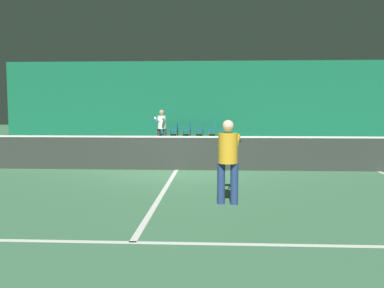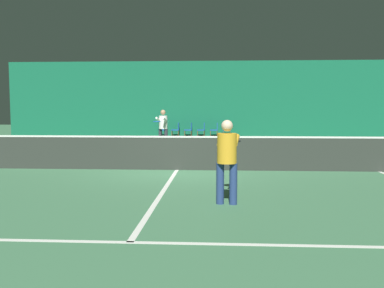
% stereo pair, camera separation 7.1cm
% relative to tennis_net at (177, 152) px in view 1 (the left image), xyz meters
% --- Properties ---
extents(ground_plane, '(60.00, 60.00, 0.00)m').
position_rel_tennis_net_xyz_m(ground_plane, '(0.00, 0.00, -0.51)').
color(ground_plane, '#3D704C').
extents(backdrop_curtain, '(23.00, 0.12, 4.46)m').
position_rel_tennis_net_xyz_m(backdrop_curtain, '(0.00, 13.73, 1.72)').
color(backdrop_curtain, '#146042').
rests_on(backdrop_curtain, ground).
extents(court_line_baseline_far, '(11.00, 0.10, 0.00)m').
position_rel_tennis_net_xyz_m(court_line_baseline_far, '(0.00, 11.90, -0.51)').
color(court_line_baseline_far, silver).
rests_on(court_line_baseline_far, ground).
extents(court_line_service_far, '(8.25, 0.10, 0.00)m').
position_rel_tennis_net_xyz_m(court_line_service_far, '(0.00, 6.40, -0.51)').
color(court_line_service_far, silver).
rests_on(court_line_service_far, ground).
extents(court_line_service_near, '(8.25, 0.10, 0.00)m').
position_rel_tennis_net_xyz_m(court_line_service_near, '(0.00, -6.40, -0.51)').
color(court_line_service_near, silver).
rests_on(court_line_service_near, ground).
extents(court_line_sideline_right, '(0.10, 23.80, 0.00)m').
position_rel_tennis_net_xyz_m(court_line_sideline_right, '(5.50, 0.00, -0.51)').
color(court_line_sideline_right, silver).
rests_on(court_line_sideline_right, ground).
extents(court_line_centre, '(0.10, 12.80, 0.00)m').
position_rel_tennis_net_xyz_m(court_line_centre, '(0.00, 0.00, -0.51)').
color(court_line_centre, silver).
rests_on(court_line_centre, ground).
extents(tennis_net, '(12.00, 0.10, 1.07)m').
position_rel_tennis_net_xyz_m(tennis_net, '(0.00, 0.00, 0.00)').
color(tennis_net, '#2D332D').
rests_on(tennis_net, ground).
extents(player_near, '(0.51, 1.32, 1.51)m').
position_rel_tennis_net_xyz_m(player_near, '(1.29, -4.08, 0.37)').
color(player_near, navy).
rests_on(player_near, ground).
extents(player_far, '(0.54, 1.37, 1.63)m').
position_rel_tennis_net_xyz_m(player_far, '(-1.27, 6.84, 0.44)').
color(player_far, '#2D2D38').
rests_on(player_far, ground).
extents(courtside_chair_0, '(0.44, 0.44, 0.84)m').
position_rel_tennis_net_xyz_m(courtside_chair_0, '(-2.03, 13.18, -0.03)').
color(courtside_chair_0, brown).
rests_on(courtside_chair_0, ground).
extents(courtside_chair_1, '(0.44, 0.44, 0.84)m').
position_rel_tennis_net_xyz_m(courtside_chair_1, '(-1.28, 13.18, -0.03)').
color(courtside_chair_1, brown).
rests_on(courtside_chair_1, ground).
extents(courtside_chair_2, '(0.44, 0.44, 0.84)m').
position_rel_tennis_net_xyz_m(courtside_chair_2, '(-0.53, 13.18, -0.03)').
color(courtside_chair_2, brown).
rests_on(courtside_chair_2, ground).
extents(courtside_chair_3, '(0.44, 0.44, 0.84)m').
position_rel_tennis_net_xyz_m(courtside_chair_3, '(0.22, 13.18, -0.03)').
color(courtside_chair_3, brown).
rests_on(courtside_chair_3, ground).
extents(courtside_chair_4, '(0.44, 0.44, 0.84)m').
position_rel_tennis_net_xyz_m(courtside_chair_4, '(0.97, 13.18, -0.03)').
color(courtside_chair_4, brown).
rests_on(courtside_chair_4, ground).
extents(courtside_chair_5, '(0.44, 0.44, 0.84)m').
position_rel_tennis_net_xyz_m(courtside_chair_5, '(1.73, 13.18, -0.03)').
color(courtside_chair_5, brown).
rests_on(courtside_chair_5, ground).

